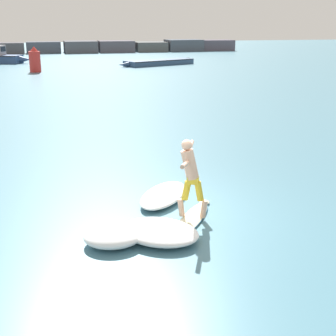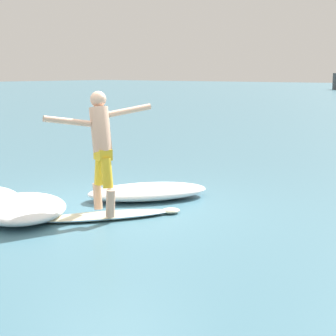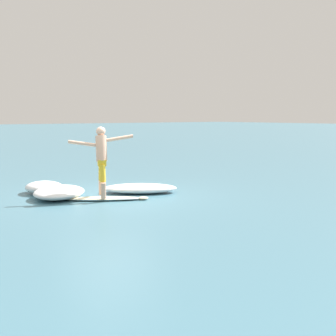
% 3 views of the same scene
% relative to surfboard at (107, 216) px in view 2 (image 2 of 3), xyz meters
% --- Properties ---
extents(ground_plane, '(200.00, 200.00, 0.00)m').
position_rel_surfboard_xyz_m(ground_plane, '(-0.33, 0.45, -0.04)').
color(ground_plane, teal).
extents(surfboard, '(1.54, 2.04, 0.22)m').
position_rel_surfboard_xyz_m(surfboard, '(0.00, 0.00, 0.00)').
color(surfboard, beige).
rests_on(surfboard, ground).
extents(surfer, '(0.85, 1.57, 1.80)m').
position_rel_surfboard_xyz_m(surfer, '(-0.08, -0.01, 1.10)').
color(surfer, '#D4A487').
rests_on(surfer, surfboard).
extents(wave_foam_at_nose, '(1.97, 2.25, 0.26)m').
position_rel_surfboard_xyz_m(wave_foam_at_nose, '(-0.36, 1.36, 0.09)').
color(wave_foam_at_nose, white).
rests_on(wave_foam_at_nose, ground).
extents(wave_foam_beside, '(2.14, 2.10, 0.32)m').
position_rel_surfboard_xyz_m(wave_foam_beside, '(-0.97, -0.79, 0.11)').
color(wave_foam_beside, white).
rests_on(wave_foam_beside, ground).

